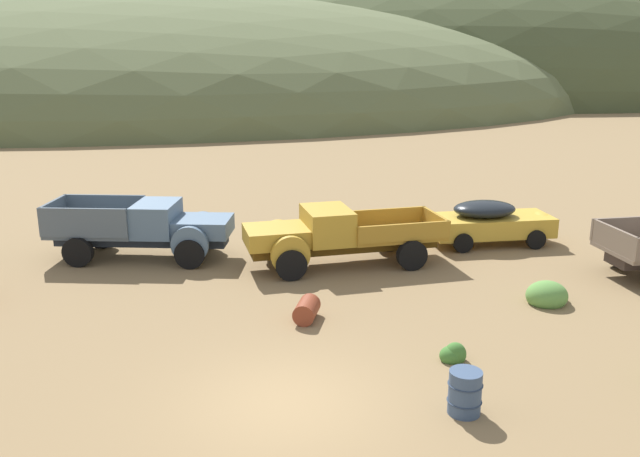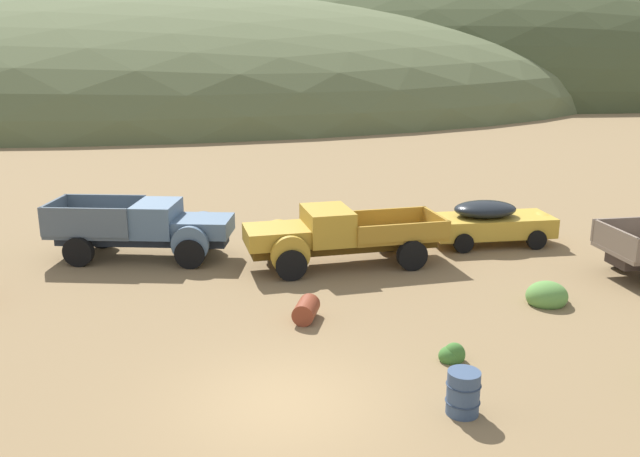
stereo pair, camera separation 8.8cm
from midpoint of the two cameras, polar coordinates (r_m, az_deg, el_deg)
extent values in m
plane|color=olive|center=(13.71, -3.22, -14.67)|extent=(300.00, 300.00, 0.00)
ellipsoid|color=#56603D|center=(90.42, -15.77, 10.54)|extent=(117.71, 83.00, 26.26)
ellipsoid|color=#424C2D|center=(99.10, 14.91, 10.98)|extent=(102.21, 53.84, 33.20)
cube|color=#262D39|center=(22.89, -15.05, -0.84)|extent=(5.70, 1.95, 0.36)
cube|color=slate|center=(22.21, -10.04, 0.19)|extent=(2.05, 1.92, 0.55)
cube|color=#B7B2A8|center=(22.05, -7.94, 0.09)|extent=(0.29, 1.11, 0.44)
cylinder|color=slate|center=(21.47, -11.18, -1.39)|extent=(1.21, 0.40, 1.20)
cylinder|color=slate|center=(23.26, -10.05, -0.02)|extent=(1.21, 0.40, 1.20)
cube|color=slate|center=(22.55, -13.89, 0.86)|extent=(1.63, 2.07, 1.05)
cube|color=black|center=(22.33, -12.48, 1.36)|extent=(0.34, 1.56, 0.59)
cube|color=#4D5B67|center=(23.35, -18.69, -0.20)|extent=(3.16, 2.44, 0.12)
cube|color=#4D5B67|center=(22.35, -19.71, 0.45)|extent=(2.81, 0.63, 0.95)
cube|color=#4D5B67|center=(24.09, -17.97, 1.65)|extent=(2.81, 0.63, 0.95)
cube|color=#4D5B67|center=(23.76, -21.86, 1.09)|extent=(0.46, 1.93, 0.95)
cylinder|color=black|center=(21.50, -11.17, -2.14)|extent=(1.00, 0.45, 0.96)
cylinder|color=black|center=(23.38, -9.99, -0.65)|extent=(1.00, 0.45, 0.96)
cylinder|color=black|center=(22.66, -20.08, -1.90)|extent=(1.00, 0.45, 0.96)
cylinder|color=black|center=(24.45, -18.27, -0.50)|extent=(1.00, 0.45, 0.96)
cube|color=#593D12|center=(21.44, 1.98, -1.40)|extent=(6.11, 1.62, 0.36)
cube|color=#B28928|center=(20.82, -3.91, -0.63)|extent=(2.09, 1.87, 0.55)
cube|color=#B7B2A8|center=(20.70, -6.33, -0.87)|extent=(0.21, 1.15, 0.44)
cylinder|color=#B28928|center=(21.90, -3.71, -0.78)|extent=(1.21, 0.32, 1.20)
cylinder|color=#B28928|center=(20.04, -2.66, -2.32)|extent=(1.21, 0.32, 1.20)
cube|color=#B28928|center=(21.10, 0.50, 0.32)|extent=(1.61, 2.06, 1.05)
cube|color=black|center=(20.90, -1.17, 0.77)|extent=(0.23, 1.62, 0.59)
cube|color=#A47826|center=(21.88, 6.15, -0.48)|extent=(3.26, 2.34, 0.12)
cube|color=#A47826|center=(22.70, 5.31, 1.01)|extent=(3.05, 0.45, 0.55)
cube|color=#A47826|center=(20.89, 7.12, -0.33)|extent=(3.05, 0.45, 0.55)
cube|color=#A47826|center=(22.33, 9.70, 0.61)|extent=(0.33, 2.00, 0.55)
cylinder|color=black|center=(22.03, -3.72, -1.45)|extent=(0.99, 0.39, 0.96)
cylinder|color=black|center=(20.08, -2.62, -3.13)|extent=(0.99, 0.39, 0.96)
cylinder|color=black|center=(23.02, 5.82, -0.75)|extent=(0.99, 0.39, 0.96)
cylinder|color=black|center=(21.16, 7.74, -2.28)|extent=(0.99, 0.39, 0.96)
cube|color=gold|center=(24.42, 14.23, 0.28)|extent=(4.31, 1.85, 0.68)
ellipsoid|color=black|center=(24.17, 13.77, 1.63)|extent=(2.26, 1.59, 0.57)
ellipsoid|color=gold|center=(25.21, 18.26, 0.61)|extent=(0.97, 1.42, 0.61)
cylinder|color=black|center=(24.30, 17.85, -0.90)|extent=(0.68, 0.22, 0.68)
cylinder|color=black|center=(25.81, 16.14, 0.17)|extent=(0.68, 0.22, 0.68)
cylinder|color=black|center=(23.24, 12.01, -1.22)|extent=(0.68, 0.22, 0.68)
cylinder|color=black|center=(24.81, 10.59, -0.08)|extent=(0.68, 0.22, 0.68)
cube|color=#746354|center=(23.14, 24.98, 0.07)|extent=(2.78, 0.23, 0.70)
cube|color=#746354|center=(21.54, 23.71, -0.85)|extent=(0.21, 2.16, 0.70)
cylinder|color=black|center=(23.26, 24.22, -1.90)|extent=(0.97, 0.33, 0.96)
cylinder|color=brown|center=(17.29, -1.29, -6.96)|extent=(0.82, 1.05, 0.56)
cylinder|color=#384C6B|center=(13.44, 12.08, -13.52)|extent=(0.63, 0.63, 0.88)
torus|color=#27354A|center=(13.36, 12.12, -12.86)|extent=(0.68, 0.68, 0.03)
torus|color=#27354A|center=(13.52, 12.04, -14.18)|extent=(0.68, 0.68, 0.03)
ellipsoid|color=#5B8E42|center=(19.39, 18.68, -5.45)|extent=(1.15, 1.03, 0.82)
ellipsoid|color=#5B8E42|center=(19.70, 18.91, -5.28)|extent=(0.88, 0.79, 0.66)
ellipsoid|color=#3D702D|center=(15.53, 10.98, -10.61)|extent=(0.54, 0.48, 0.44)
ellipsoid|color=#3D702D|center=(15.63, 11.13, -10.52)|extent=(0.48, 0.43, 0.39)
ellipsoid|color=#3D702D|center=(15.55, 11.31, -10.48)|extent=(0.50, 0.45, 0.55)
camera|label=1|loc=(0.04, -90.13, -0.03)|focal=37.46mm
camera|label=2|loc=(0.04, 89.87, 0.03)|focal=37.46mm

